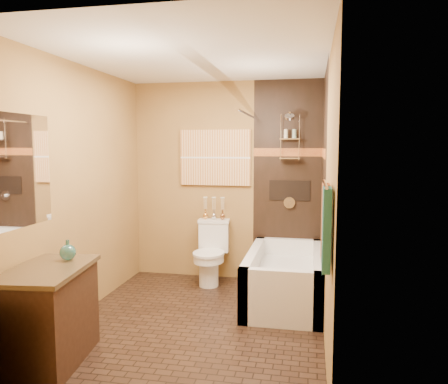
% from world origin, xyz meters
% --- Properties ---
extents(floor, '(3.00, 3.00, 0.00)m').
position_xyz_m(floor, '(0.00, 0.00, 0.00)').
color(floor, black).
rests_on(floor, ground).
extents(wall_left, '(0.02, 3.00, 2.50)m').
position_xyz_m(wall_left, '(-1.20, 0.00, 1.25)').
color(wall_left, '#A17A3E').
rests_on(wall_left, floor).
extents(wall_right, '(0.02, 3.00, 2.50)m').
position_xyz_m(wall_right, '(1.20, 0.00, 1.25)').
color(wall_right, '#A17A3E').
rests_on(wall_right, floor).
extents(wall_back, '(2.40, 0.02, 2.50)m').
position_xyz_m(wall_back, '(0.00, 1.50, 1.25)').
color(wall_back, '#A17A3E').
rests_on(wall_back, floor).
extents(wall_front, '(2.40, 0.02, 2.50)m').
position_xyz_m(wall_front, '(0.00, -1.50, 1.25)').
color(wall_front, '#A17A3E').
rests_on(wall_front, floor).
extents(ceiling, '(3.00, 3.00, 0.00)m').
position_xyz_m(ceiling, '(0.00, 0.00, 2.50)').
color(ceiling, silver).
rests_on(ceiling, wall_back).
extents(alcove_tile_back, '(0.85, 0.01, 2.50)m').
position_xyz_m(alcove_tile_back, '(0.78, 1.49, 1.25)').
color(alcove_tile_back, black).
rests_on(alcove_tile_back, wall_back).
extents(alcove_tile_right, '(0.01, 1.50, 2.50)m').
position_xyz_m(alcove_tile_right, '(1.19, 0.75, 1.25)').
color(alcove_tile_right, black).
rests_on(alcove_tile_right, wall_right).
extents(mosaic_band_back, '(0.85, 0.01, 0.10)m').
position_xyz_m(mosaic_band_back, '(0.78, 1.48, 1.62)').
color(mosaic_band_back, '#903B1A').
rests_on(mosaic_band_back, alcove_tile_back).
extents(mosaic_band_right, '(0.01, 1.50, 0.10)m').
position_xyz_m(mosaic_band_right, '(1.18, 0.75, 1.62)').
color(mosaic_band_right, '#903B1A').
rests_on(mosaic_band_right, alcove_tile_right).
extents(alcove_niche, '(0.50, 0.01, 0.25)m').
position_xyz_m(alcove_niche, '(0.80, 1.48, 1.15)').
color(alcove_niche, black).
rests_on(alcove_niche, alcove_tile_back).
extents(shower_fixtures, '(0.24, 0.33, 1.16)m').
position_xyz_m(shower_fixtures, '(0.80, 1.38, 1.67)').
color(shower_fixtures, silver).
rests_on(shower_fixtures, floor).
extents(curtain_rod, '(0.03, 1.55, 0.03)m').
position_xyz_m(curtain_rod, '(0.40, 0.75, 2.02)').
color(curtain_rod, silver).
rests_on(curtain_rod, wall_back).
extents(towel_bar, '(0.02, 0.55, 0.02)m').
position_xyz_m(towel_bar, '(1.15, -1.05, 1.45)').
color(towel_bar, silver).
rests_on(towel_bar, wall_right).
extents(towel_teal, '(0.05, 0.22, 0.52)m').
position_xyz_m(towel_teal, '(1.16, -1.18, 1.18)').
color(towel_teal, '#1F6569').
rests_on(towel_teal, towel_bar).
extents(towel_rust, '(0.05, 0.22, 0.52)m').
position_xyz_m(towel_rust, '(1.16, -0.92, 1.18)').
color(towel_rust, '#8F3E1A').
rests_on(towel_rust, towel_bar).
extents(sunset_painting, '(0.90, 0.04, 0.70)m').
position_xyz_m(sunset_painting, '(-0.14, 1.48, 1.55)').
color(sunset_painting, '#C76F2E').
rests_on(sunset_painting, wall_back).
extents(vanity_mirror, '(0.01, 1.00, 0.90)m').
position_xyz_m(vanity_mirror, '(-1.19, -0.99, 1.50)').
color(vanity_mirror, white).
rests_on(vanity_mirror, wall_left).
extents(bathtub, '(0.80, 1.50, 0.55)m').
position_xyz_m(bathtub, '(0.80, 0.75, 0.22)').
color(bathtub, white).
rests_on(bathtub, floor).
extents(toilet, '(0.41, 0.59, 0.77)m').
position_xyz_m(toilet, '(-0.14, 1.22, 0.39)').
color(toilet, white).
rests_on(toilet, floor).
extents(vanity, '(0.63, 0.93, 0.77)m').
position_xyz_m(vanity, '(-0.92, -0.99, 0.38)').
color(vanity, black).
rests_on(vanity, floor).
extents(teal_bottle, '(0.17, 0.17, 0.21)m').
position_xyz_m(teal_bottle, '(-0.87, -0.76, 0.85)').
color(teal_bottle, '#226863').
rests_on(teal_bottle, vanity).
extents(bud_vases, '(0.28, 0.06, 0.28)m').
position_xyz_m(bud_vases, '(-0.14, 1.39, 0.92)').
color(bud_vases, gold).
rests_on(bud_vases, toilet).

